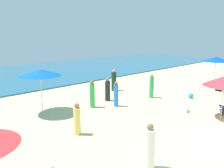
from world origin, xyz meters
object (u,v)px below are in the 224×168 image
at_px(lounge_chair_3_1, 220,87).
at_px(beachgoer_5, 114,81).
at_px(umbrella_3, 216,59).
at_px(beachgoer_3, 77,120).
at_px(lounge_chair_3_0, 223,87).
at_px(beachgoer_6, 152,86).
at_px(beachgoer_7, 149,148).
at_px(beachgoer_4, 108,90).
at_px(beachgoer_1, 116,94).
at_px(cooler_box_0, 184,109).
at_px(beachgoer_2, 92,94).
at_px(umbrella_0, 40,73).
at_px(beach_ball_2, 191,96).

distance_m(lounge_chair_3_1, beachgoer_5, 8.64).
height_order(umbrella_3, beachgoer_3, umbrella_3).
relative_size(lounge_chair_3_0, beachgoer_5, 0.88).
height_order(beachgoer_6, beachgoer_7, beachgoer_6).
relative_size(beachgoer_4, beachgoer_5, 0.93).
xyz_separation_m(beachgoer_1, beachgoer_7, (-3.90, -5.74, -0.01)).
xyz_separation_m(beachgoer_5, cooler_box_0, (-0.36, -6.47, -0.64)).
height_order(lounge_chair_3_0, beachgoer_4, beachgoer_4).
bearing_deg(beachgoer_2, beachgoer_4, 131.25).
xyz_separation_m(lounge_chair_3_1, beachgoer_4, (-8.59, 4.07, 0.46)).
distance_m(lounge_chair_3_0, beachgoer_1, 9.85).
distance_m(beachgoer_5, cooler_box_0, 6.52).
xyz_separation_m(umbrella_0, beachgoer_4, (4.42, -0.73, -1.64)).
bearing_deg(cooler_box_0, beachgoer_2, -151.28).
bearing_deg(umbrella_0, beachgoer_7, -89.26).
xyz_separation_m(beachgoer_2, beachgoer_3, (-2.91, -2.66, -0.12)).
xyz_separation_m(umbrella_3, beachgoer_1, (-9.67, 1.94, -1.67)).
relative_size(lounge_chair_3_1, beachgoer_4, 0.82).
xyz_separation_m(umbrella_3, beachgoer_7, (-13.57, -3.80, -1.68)).
xyz_separation_m(beachgoer_2, beach_ball_2, (6.44, -3.14, -0.64)).
distance_m(umbrella_0, beachgoer_4, 4.77).
bearing_deg(beachgoer_1, lounge_chair_3_0, -5.11).
relative_size(umbrella_3, beachgoer_4, 1.67).
bearing_deg(beach_ball_2, lounge_chair_3_1, -7.43).
bearing_deg(lounge_chair_3_0, beach_ball_2, 93.61).
height_order(beachgoer_2, beach_ball_2, beachgoer_2).
bearing_deg(beachgoer_4, beachgoer_6, 30.20).
height_order(beachgoer_4, beach_ball_2, beachgoer_4).
bearing_deg(lounge_chair_3_0, umbrella_0, 81.24).
distance_m(lounge_chair_3_0, beachgoer_5, 8.98).
height_order(lounge_chair_3_0, beach_ball_2, lounge_chair_3_0).
relative_size(beachgoer_5, beachgoer_6, 0.98).
bearing_deg(beachgoer_6, beachgoer_7, 70.20).
relative_size(beachgoer_1, beachgoer_5, 0.93).
distance_m(umbrella_0, beachgoer_5, 6.91).
bearing_deg(beachgoer_7, cooler_box_0, 50.13).
height_order(beachgoer_3, beachgoer_7, beachgoer_7).
bearing_deg(cooler_box_0, lounge_chair_3_0, 83.97).
relative_size(beachgoer_7, beach_ball_2, 4.46).
relative_size(umbrella_0, beachgoer_5, 1.49).
distance_m(beachgoer_6, beachgoer_7, 8.96).
bearing_deg(cooler_box_0, umbrella_3, 90.78).
bearing_deg(beachgoer_6, beachgoer_3, 44.47).
bearing_deg(beachgoer_6, umbrella_0, 15.16).
xyz_separation_m(beachgoer_7, cooler_box_0, (6.19, 2.30, -0.60)).
height_order(lounge_chair_3_0, lounge_chair_3_1, lounge_chair_3_1).
distance_m(beachgoer_3, cooler_box_0, 6.66).
bearing_deg(lounge_chair_3_1, lounge_chair_3_0, -102.13).
height_order(umbrella_0, umbrella_3, umbrella_3).
xyz_separation_m(umbrella_0, beach_ball_2, (9.20, -4.30, -2.19)).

